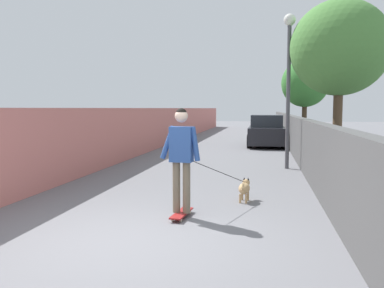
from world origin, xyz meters
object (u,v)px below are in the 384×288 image
at_px(tree_right_mid, 340,49).
at_px(car_near, 266,132).
at_px(tree_right_near, 305,84).
at_px(skateboard, 182,213).
at_px(lamp_post, 289,65).
at_px(dog, 244,188).
at_px(person_skateboarder, 181,152).

height_order(tree_right_mid, car_near, tree_right_mid).
xyz_separation_m(tree_right_near, car_near, (-3.90, 2.15, -2.56)).
bearing_deg(skateboard, tree_right_near, -11.62).
distance_m(tree_right_near, lamp_post, 11.57).
bearing_deg(tree_right_mid, lamp_post, 88.65).
relative_size(skateboard, dog, 0.47).
xyz_separation_m(dog, car_near, (12.32, -0.48, 0.44)).
bearing_deg(car_near, lamp_post, -175.46).
bearing_deg(lamp_post, tree_right_mid, -91.35).
bearing_deg(car_near, tree_right_near, -28.83).
bearing_deg(car_near, person_skateboarder, 173.86).
distance_m(tree_right_mid, person_skateboarder, 7.50).
bearing_deg(person_skateboarder, skateboard, 0.00).
relative_size(tree_right_near, skateboard, 5.71).
bearing_deg(skateboard, dog, -35.41).
height_order(lamp_post, dog, lamp_post).
relative_size(lamp_post, car_near, 1.20).
relative_size(skateboard, car_near, 0.21).
distance_m(skateboard, person_skateboarder, 1.07).
bearing_deg(tree_right_mid, dog, 151.76).
distance_m(lamp_post, person_skateboarder, 6.82).
relative_size(lamp_post, dog, 2.72).
bearing_deg(lamp_post, dog, 167.21).
height_order(tree_right_mid, lamp_post, tree_right_mid).
bearing_deg(dog, tree_right_mid, -28.24).
distance_m(skateboard, dog, 1.73).
height_order(lamp_post, skateboard, lamp_post).
height_order(tree_right_mid, skateboard, tree_right_mid).
height_order(skateboard, car_near, car_near).
xyz_separation_m(skateboard, dog, (1.40, -1.00, 0.21)).
xyz_separation_m(lamp_post, skateboard, (-6.16, 2.08, -3.11)).
relative_size(person_skateboarder, car_near, 0.45).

